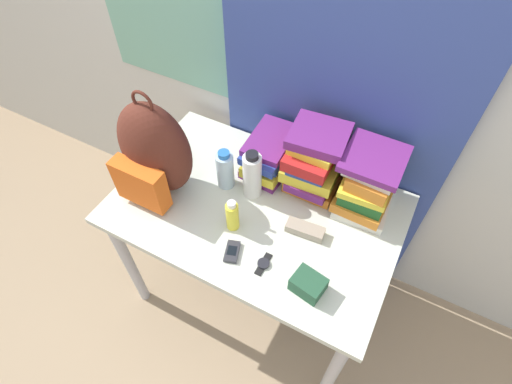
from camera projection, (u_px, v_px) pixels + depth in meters
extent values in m
plane|color=#9E8466|center=(221.00, 350.00, 2.04)|extent=(12.00, 12.00, 0.00)
cube|color=beige|center=(313.00, 48.00, 1.53)|extent=(6.00, 0.05, 2.50)
cube|color=#75B299|center=(205.00, 11.00, 1.61)|extent=(1.10, 0.01, 0.80)
cube|color=#384C93|center=(343.00, 66.00, 1.45)|extent=(0.99, 0.04, 2.50)
cube|color=beige|center=(256.00, 209.00, 1.65)|extent=(1.16, 0.75, 0.03)
cylinder|color=#B2B2B7|center=(129.00, 263.00, 1.93)|extent=(0.05, 0.05, 0.75)
cylinder|color=#B2B2B7|center=(333.00, 371.00, 1.62)|extent=(0.05, 0.05, 0.75)
cylinder|color=#B2B2B7|center=(201.00, 175.00, 2.29)|extent=(0.05, 0.05, 0.75)
cylinder|color=#B2B2B7|center=(380.00, 250.00, 1.98)|extent=(0.05, 0.05, 0.75)
ellipsoid|color=#512319|center=(155.00, 149.00, 1.55)|extent=(0.32, 0.20, 0.43)
cube|color=#E05B19|center=(141.00, 184.00, 1.55)|extent=(0.22, 0.07, 0.19)
torus|color=#512319|center=(142.00, 102.00, 1.37)|extent=(0.09, 0.01, 0.09)
cube|color=#6B2370|center=(270.00, 165.00, 1.77)|extent=(0.20, 0.27, 0.04)
cube|color=yellow|center=(270.00, 159.00, 1.73)|extent=(0.16, 0.27, 0.05)
cube|color=navy|center=(268.00, 151.00, 1.71)|extent=(0.18, 0.23, 0.03)
cube|color=navy|center=(272.00, 148.00, 1.67)|extent=(0.18, 0.28, 0.04)
cube|color=#6B2370|center=(271.00, 140.00, 1.66)|extent=(0.18, 0.26, 0.03)
cube|color=orange|center=(314.00, 179.00, 1.70)|extent=(0.21, 0.21, 0.05)
cube|color=#6B2370|center=(315.00, 175.00, 1.66)|extent=(0.17, 0.25, 0.04)
cube|color=yellow|center=(314.00, 165.00, 1.63)|extent=(0.23, 0.26, 0.05)
cube|color=navy|center=(314.00, 159.00, 1.60)|extent=(0.16, 0.24, 0.03)
cube|color=red|center=(314.00, 151.00, 1.57)|extent=(0.18, 0.27, 0.05)
cube|color=yellow|center=(318.00, 142.00, 1.54)|extent=(0.18, 0.21, 0.04)
cube|color=#6B2370|center=(319.00, 136.00, 1.51)|extent=(0.24, 0.22, 0.04)
cube|color=silver|center=(364.00, 199.00, 1.64)|extent=(0.22, 0.29, 0.04)
cube|color=orange|center=(364.00, 195.00, 1.60)|extent=(0.20, 0.27, 0.05)
cube|color=#1E5623|center=(369.00, 185.00, 1.57)|extent=(0.17, 0.25, 0.06)
cube|color=yellow|center=(369.00, 178.00, 1.54)|extent=(0.20, 0.28, 0.03)
cube|color=orange|center=(375.00, 173.00, 1.49)|extent=(0.17, 0.25, 0.06)
cube|color=silver|center=(377.00, 162.00, 1.47)|extent=(0.20, 0.24, 0.03)
cube|color=#6B2370|center=(375.00, 159.00, 1.44)|extent=(0.22, 0.23, 0.03)
cylinder|color=silver|center=(225.00, 170.00, 1.65)|extent=(0.07, 0.07, 0.17)
cylinder|color=#286BB7|center=(224.00, 154.00, 1.58)|extent=(0.05, 0.05, 0.02)
cylinder|color=white|center=(252.00, 176.00, 1.61)|extent=(0.08, 0.08, 0.21)
cylinder|color=black|center=(252.00, 156.00, 1.52)|extent=(0.05, 0.05, 0.02)
cylinder|color=yellow|center=(232.00, 216.00, 1.53)|extent=(0.05, 0.05, 0.13)
cylinder|color=white|center=(231.00, 204.00, 1.47)|extent=(0.03, 0.03, 0.02)
cube|color=#2D2D33|center=(232.00, 252.00, 1.50)|extent=(0.08, 0.10, 0.02)
cube|color=black|center=(232.00, 250.00, 1.49)|extent=(0.05, 0.05, 0.00)
cube|color=gray|center=(305.00, 230.00, 1.55)|extent=(0.15, 0.07, 0.04)
cube|color=#234C33|center=(308.00, 284.00, 1.39)|extent=(0.13, 0.11, 0.07)
cube|color=black|center=(263.00, 264.00, 1.47)|extent=(0.03, 0.10, 0.00)
cylinder|color=#232328|center=(263.00, 264.00, 1.47)|extent=(0.04, 0.04, 0.01)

